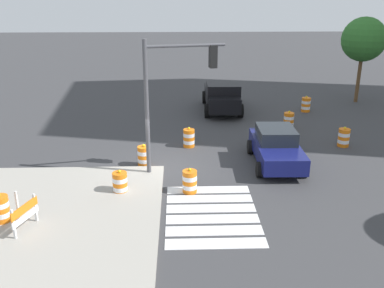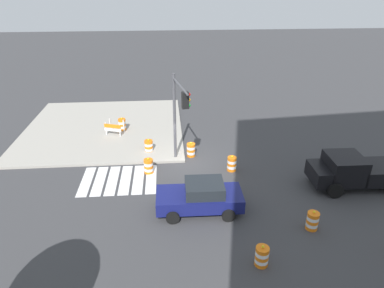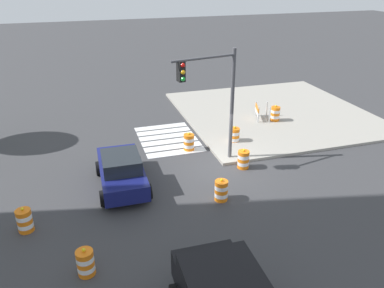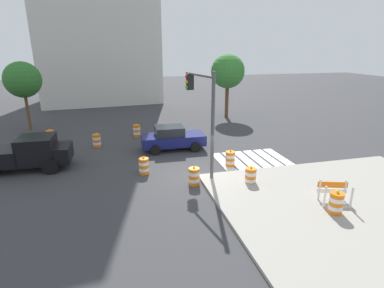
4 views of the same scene
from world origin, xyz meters
name	(u,v)px [view 2 (image 2 of 4)]	position (x,y,z in m)	size (l,w,h in m)	color
ground_plane	(185,163)	(0.00, 0.00, 0.00)	(120.00, 120.00, 0.00)	#38383A
sidewalk_corner	(104,127)	(6.00, -6.00, 0.07)	(12.00, 12.00, 0.15)	#9E998E
crosswalk_stripes	(119,180)	(4.00, 1.80, 0.01)	(4.35, 3.20, 0.02)	silver
sports_car	(200,197)	(-0.47, 5.00, 0.81)	(4.33, 2.19, 1.63)	navy
pickup_truck	(353,171)	(-9.17, 3.44, 0.97)	(5.18, 2.41, 1.92)	black
traffic_barrel_near_corner	(232,164)	(-2.78, 1.17, 0.45)	(0.56, 0.56, 1.02)	orange
traffic_barrel_crosswalk_end	(149,147)	(2.36, -1.59, 0.45)	(0.56, 0.56, 1.02)	orange
traffic_barrel_median_near	(312,221)	(-5.56, 6.84, 0.45)	(0.56, 0.56, 1.02)	orange
traffic_barrel_median_far	(262,256)	(-2.60, 8.88, 0.45)	(0.56, 0.56, 1.02)	orange
traffic_barrel_far_curb	(191,150)	(-0.44, -0.88, 0.45)	(0.56, 0.56, 1.02)	orange
traffic_barrel_lane_center	(149,166)	(2.28, 1.07, 0.45)	(0.56, 0.56, 1.02)	orange
traffic_barrel_on_sidewalk	(122,124)	(4.50, -5.25, 0.60)	(0.56, 0.56, 1.02)	orange
construction_barricade	(114,128)	(5.02, -4.41, 0.72)	(1.42, 1.12, 1.00)	silver
traffic_light_pole	(179,108)	(0.37, 0.51, 3.91)	(0.89, 3.24, 5.50)	#4C4C51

